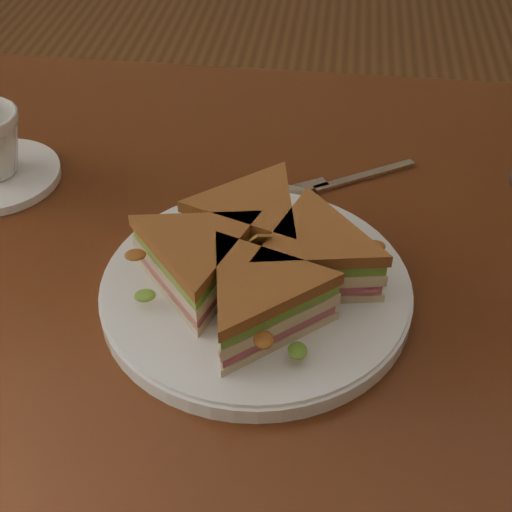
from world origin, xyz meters
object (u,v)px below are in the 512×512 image
object	(u,v)px
table	(223,318)
plate	(256,290)
knife	(231,207)
spoon	(309,190)
sandwich_wedges	(256,260)

from	to	relation	value
table	plate	size ratio (longest dim) A/B	4.17
knife	spoon	bearing A→B (deg)	-5.28
table	plate	xyz separation A→B (m)	(0.04, -0.06, 0.11)
spoon	knife	size ratio (longest dim) A/B	0.84
plate	knife	xyz separation A→B (m)	(-0.04, 0.13, -0.01)
table	knife	xyz separation A→B (m)	(0.00, 0.07, 0.10)
sandwich_wedges	knife	distance (m)	0.15
sandwich_wedges	knife	bearing A→B (deg)	108.19
plate	spoon	xyz separation A→B (m)	(0.04, 0.17, -0.00)
plate	knife	world-z (taller)	plate
table	spoon	bearing A→B (deg)	52.45
sandwich_wedges	spoon	xyz separation A→B (m)	(0.04, 0.17, -0.04)
sandwich_wedges	spoon	size ratio (longest dim) A/B	1.62
spoon	plate	bearing A→B (deg)	-134.66
table	spoon	distance (m)	0.17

